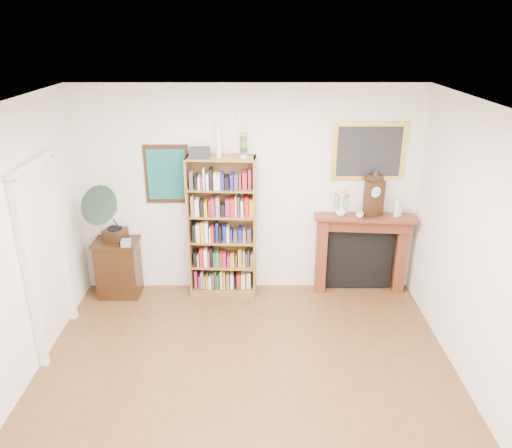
{
  "coord_description": "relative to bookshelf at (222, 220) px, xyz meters",
  "views": [
    {
      "loc": [
        0.1,
        -3.77,
        3.45
      ],
      "look_at": [
        0.11,
        1.6,
        1.3
      ],
      "focal_mm": 35.0,
      "sensor_mm": 36.0,
      "label": 1
    }
  ],
  "objects": [
    {
      "name": "fireplace",
      "position": [
        1.87,
        0.08,
        -0.41
      ],
      "size": [
        1.35,
        0.43,
        1.12
      ],
      "rotation": [
        0.0,
        0.0,
        -0.09
      ],
      "color": "#542313",
      "rests_on": "floor"
    },
    {
      "name": "gramophone",
      "position": [
        -1.42,
        -0.15,
        0.2
      ],
      "size": [
        0.67,
        0.75,
        0.83
      ],
      "rotation": [
        0.0,
        0.0,
        -0.3
      ],
      "color": "black",
      "rests_on": "side_cabinet"
    },
    {
      "name": "bottle_left",
      "position": [
        2.28,
        0.01,
        0.17
      ],
      "size": [
        0.07,
        0.07,
        0.24
      ],
      "primitive_type": "cylinder",
      "color": "silver",
      "rests_on": "fireplace"
    },
    {
      "name": "bottle_right",
      "position": [
        2.32,
        0.02,
        0.15
      ],
      "size": [
        0.06,
        0.06,
        0.2
      ],
      "primitive_type": "cylinder",
      "color": "silver",
      "rests_on": "fireplace"
    },
    {
      "name": "cd_stack",
      "position": [
        -1.24,
        -0.21,
        -0.23
      ],
      "size": [
        0.13,
        0.13,
        0.08
      ],
      "primitive_type": "cube",
      "rotation": [
        0.0,
        0.0,
        0.11
      ],
      "color": "#B0B0BC",
      "rests_on": "side_cabinet"
    },
    {
      "name": "flower_vase",
      "position": [
        1.55,
        0.03,
        0.12
      ],
      "size": [
        0.14,
        0.14,
        0.14
      ],
      "primitive_type": "imported",
      "rotation": [
        0.0,
        0.0,
        0.05
      ],
      "color": "white",
      "rests_on": "fireplace"
    },
    {
      "name": "room",
      "position": [
        0.34,
        -2.32,
        0.33
      ],
      "size": [
        4.51,
        5.01,
        2.81
      ],
      "color": "#553819",
      "rests_on": "ground"
    },
    {
      "name": "gilt_painting",
      "position": [
        1.89,
        0.16,
        0.88
      ],
      "size": [
        0.95,
        0.04,
        0.75
      ],
      "color": "gold",
      "rests_on": "back_wall"
    },
    {
      "name": "teacup",
      "position": [
        1.79,
        -0.04,
        0.09
      ],
      "size": [
        0.1,
        0.1,
        0.08
      ],
      "primitive_type": "imported",
      "rotation": [
        0.0,
        0.0,
        -0.02
      ],
      "color": "silver",
      "rests_on": "fireplace"
    },
    {
      "name": "side_cabinet",
      "position": [
        -1.41,
        -0.05,
        -0.67
      ],
      "size": [
        0.59,
        0.43,
        0.8
      ],
      "primitive_type": "cube",
      "rotation": [
        0.0,
        0.0,
        -0.0
      ],
      "color": "black",
      "rests_on": "floor"
    },
    {
      "name": "bookshelf",
      "position": [
        0.0,
        0.0,
        0.0
      ],
      "size": [
        0.9,
        0.36,
        2.21
      ],
      "rotation": [
        0.0,
        0.0,
        -0.06
      ],
      "color": "brown",
      "rests_on": "floor"
    },
    {
      "name": "teal_poster",
      "position": [
        -0.71,
        0.16,
        0.58
      ],
      "size": [
        0.58,
        0.04,
        0.78
      ],
      "color": "black",
      "rests_on": "back_wall"
    },
    {
      "name": "mantel_clock",
      "position": [
        1.97,
        0.03,
        0.32
      ],
      "size": [
        0.27,
        0.21,
        0.55
      ],
      "rotation": [
        0.0,
        0.0,
        0.39
      ],
      "color": "black",
      "rests_on": "fireplace"
    },
    {
      "name": "small_picture",
      "position": [
        0.34,
        0.16,
        1.28
      ],
      "size": [
        0.26,
        0.04,
        0.3
      ],
      "color": "white",
      "rests_on": "back_wall"
    },
    {
      "name": "door_casing",
      "position": [
        -1.87,
        -1.12,
        0.19
      ],
      "size": [
        0.08,
        1.02,
        2.17
      ],
      "color": "white",
      "rests_on": "left_wall"
    }
  ]
}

